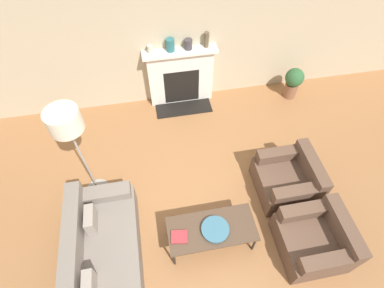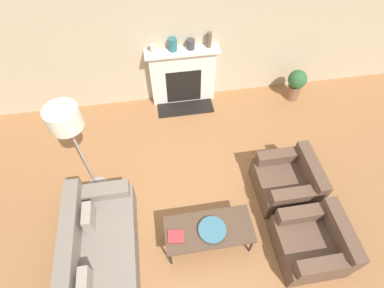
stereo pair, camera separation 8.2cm
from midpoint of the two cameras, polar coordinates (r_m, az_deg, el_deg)
The scene contains 15 objects.
ground_plane at distance 4.56m, azimuth 1.72°, elevation -18.42°, with size 18.00×18.00×0.00m, color #99663D.
wall_back at distance 5.46m, azimuth -5.06°, elevation 20.40°, with size 18.00×0.06×2.90m.
fireplace at distance 5.86m, azimuth -2.56°, elevation 12.58°, with size 1.34×0.59×1.18m.
couch at distance 4.37m, azimuth -17.30°, elevation -19.82°, with size 0.89×1.86×0.76m.
armchair_near at distance 4.59m, azimuth 21.92°, elevation -16.58°, with size 0.86×0.87×0.69m.
armchair_far at distance 4.93m, azimuth 17.39°, elevation -6.43°, with size 0.86×0.87×0.69m.
coffee_table at distance 4.21m, azimuth 3.20°, elevation -15.93°, with size 1.19×0.54×0.43m.
bowl at distance 4.14m, azimuth 3.85°, elevation -15.84°, with size 0.38×0.38×0.05m.
book at distance 4.12m, azimuth -3.05°, elevation -17.24°, with size 0.24×0.21×0.02m.
floor_lamp at distance 3.99m, azimuth -23.13°, elevation 2.76°, with size 0.42×0.42×1.81m.
mantel_vase_left at distance 5.44m, azimuth -8.41°, elevation 17.44°, with size 0.10×0.10×0.15m.
mantel_vase_center_left at distance 5.43m, azimuth -4.62°, elevation 18.29°, with size 0.15×0.15×0.22m.
mantel_vase_center_right at distance 5.48m, azimuth -1.17°, elevation 18.47°, with size 0.14×0.14×0.18m.
mantel_vase_right at distance 5.51m, azimuth 2.33°, elevation 19.24°, with size 0.09×0.09×0.28m.
potted_plant at distance 6.39m, azimuth 18.39°, elevation 11.26°, with size 0.37×0.37×0.66m.
Camera 1 is at (-0.45, -1.47, 4.30)m, focal length 28.00 mm.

